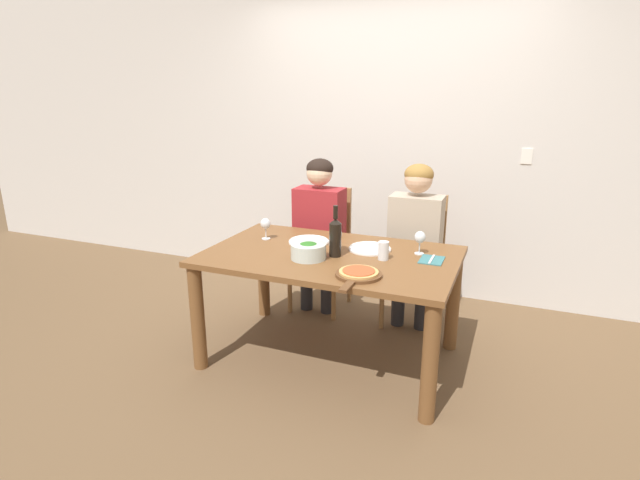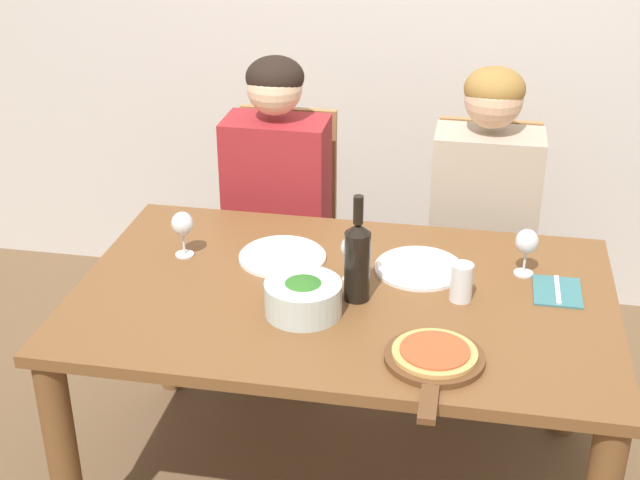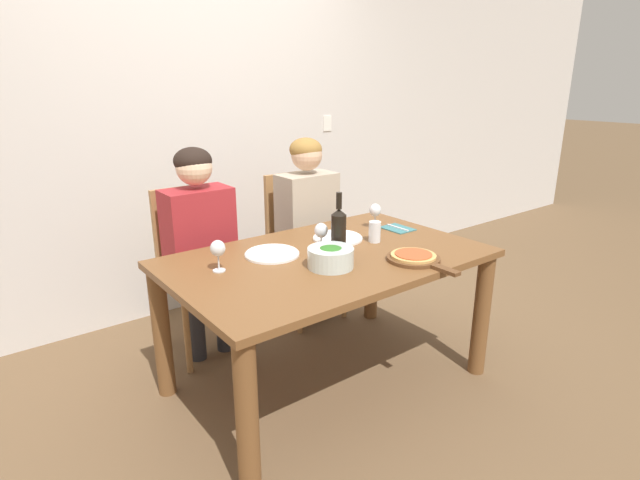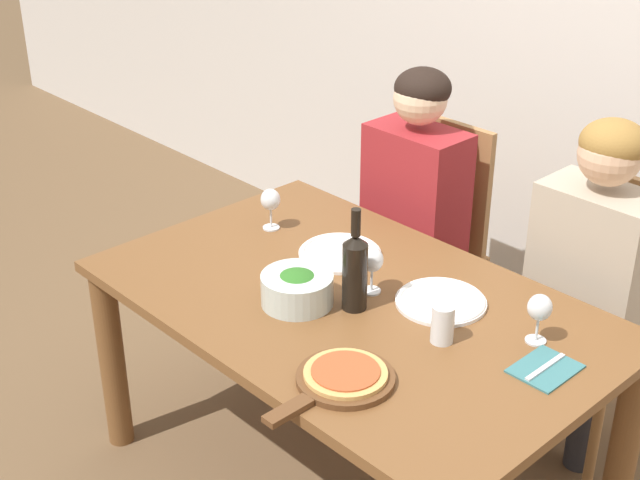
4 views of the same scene
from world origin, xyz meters
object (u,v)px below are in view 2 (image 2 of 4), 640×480
Objects in this scene: pizza_on_board at (434,358)px; wine_glass_right at (527,244)px; chair_right at (480,245)px; broccoli_bowl at (303,297)px; chair_left at (284,228)px; wine_glass_centre at (353,250)px; dinner_plate_left at (282,256)px; water_tumbler at (461,282)px; dinner_plate_right at (419,268)px; person_woman at (276,188)px; wine_bottle at (357,259)px; person_man at (485,203)px; wine_glass_left at (183,226)px; fork_on_napkin at (557,291)px.

wine_glass_right is (0.24, 0.53, 0.09)m from pizza_on_board.
chair_right reaches higher than broccoli_bowl.
chair_left is 6.54× the size of wine_glass_centre.
broccoli_bowl is 1.46× the size of wine_glass_centre.
wine_glass_centre reaches higher than dinner_plate_left.
broccoli_bowl is at bearing -160.19° from water_tumbler.
dinner_plate_right is 2.41× the size of water_tumbler.
wine_bottle is at bearing -60.58° from person_woman.
wine_glass_right and wine_glass_centre have the same top height.
person_man is 0.98m from broccoli_bowl.
chair_right is at bearing 62.83° from wine_glass_centre.
water_tumbler reaches higher than dinner_plate_right.
wine_glass_centre is (0.11, 0.21, 0.05)m from broccoli_bowl.
person_woman is 0.74m from wine_glass_centre.
dinner_plate_left is 0.59m from water_tumbler.
wine_glass_left reaches higher than broccoli_bowl.
broccoli_bowl is (0.28, -0.96, 0.26)m from chair_left.
chair_right is 1.20m from wine_glass_left.
fork_on_napkin is at bearing -69.06° from person_man.
person_man is at bearing 0.00° from person_woman.
dinner_plate_right is 1.54× the size of fork_on_napkin.
wine_glass_left is at bearing 163.81° from wine_bottle.
person_man is (0.00, -0.12, 0.22)m from chair_right.
person_man is 0.82m from dinner_plate_left.
fork_on_napkin is at bearing -44.83° from wine_glass_right.
wine_glass_right is at bearing 3.90° from wine_glass_left.
wine_bottle is 0.31m from water_tumbler.
wine_bottle reaches higher than chair_right.
broccoli_bowl is 0.24m from wine_glass_centre.
wine_glass_left is at bearing -103.74° from chair_left.
wine_glass_right is (0.13, -0.49, 0.09)m from person_man.
chair_right is 0.81m from person_woman.
person_woman is 0.55m from dinner_plate_left.
wine_bottle is (-0.35, -0.74, 0.12)m from person_man.
pizza_on_board is at bearing -49.83° from wine_bottle.
person_woman reaches higher than chair_left.
water_tumbler is at bearing -93.94° from chair_right.
chair_left is 0.80× the size of person_man.
fork_on_napkin is at bearing 52.73° from pizza_on_board.
wine_bottle is at bearing -153.42° from wine_glass_right.
dinner_plate_right is 1.84× the size of wine_glass_centre.
pizza_on_board is (0.25, -0.29, -0.11)m from wine_bottle.
person_woman reaches higher than water_tumbler.
wine_glass_centre is 0.62m from fork_on_napkin.
water_tumbler is (-0.06, -0.80, 0.27)m from chair_right.
broccoli_bowl is at bearing -141.91° from wine_bottle.
wine_glass_left is 1.07m from wine_glass_right.
wine_bottle is 2.16× the size of wine_glass_centre.
person_woman reaches higher than wine_bottle.
wine_glass_centre reaches higher than dinner_plate_right.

